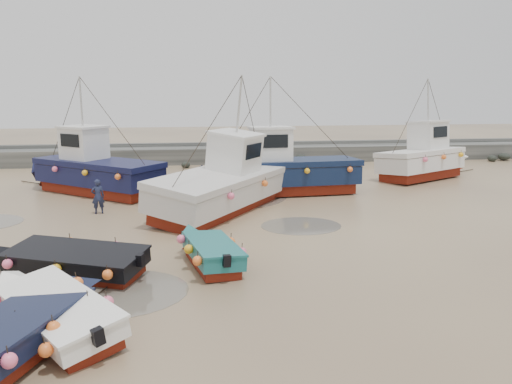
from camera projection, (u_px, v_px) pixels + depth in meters
ground at (211, 255)px, 17.13m from camera, size 120.00×120.00×0.00m
seawall at (198, 155)px, 38.35m from camera, size 60.00×4.92×1.50m
puddle_a at (112, 293)px, 13.96m from camera, size 4.30×4.30×0.01m
puddle_b at (301, 226)px, 20.81m from camera, size 3.38×3.38×0.01m
puddle_d at (233, 194)px, 27.11m from camera, size 5.90×5.90×0.01m
dinghy_0 at (54, 305)px, 11.90m from camera, size 4.41×5.71×1.43m
dinghy_1 at (16, 331)px, 10.64m from camera, size 3.54×6.37×1.43m
dinghy_2 at (209, 247)px, 16.15m from camera, size 2.19×5.10×1.43m
dinghy_4 at (66, 257)px, 15.26m from camera, size 6.36×3.49×1.43m
cabin_boat_0 at (90, 169)px, 27.23m from camera, size 9.16×7.63×6.22m
cabin_boat_1 at (225, 182)px, 23.37m from camera, size 7.65×10.11×6.22m
cabin_boat_2 at (278, 170)px, 26.87m from camera, size 10.76×3.47×6.22m
cabin_boat_3 at (428, 157)px, 31.60m from camera, size 8.54×5.66×6.22m
person at (99, 214)px, 22.85m from camera, size 0.67×0.53×1.60m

